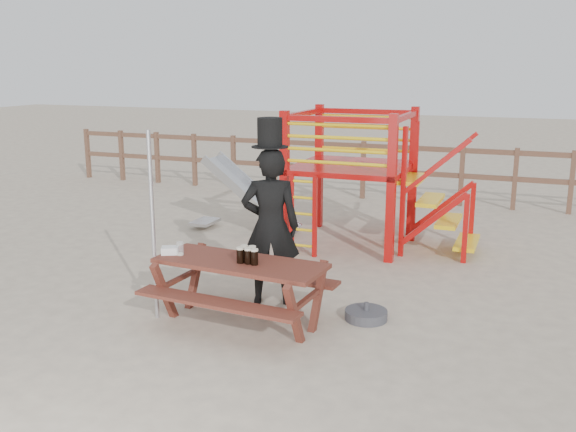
# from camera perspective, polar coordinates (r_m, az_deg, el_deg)

# --- Properties ---
(ground) EXTENTS (60.00, 60.00, 0.00)m
(ground) POSITION_cam_1_polar(r_m,az_deg,el_deg) (7.09, -4.17, -9.53)
(ground) COLOR #C1B096
(ground) RESTS_ON ground
(back_fence) EXTENTS (15.09, 0.09, 1.20)m
(back_fence) POSITION_cam_1_polar(r_m,az_deg,el_deg) (13.35, 8.79, 4.51)
(back_fence) COLOR brown
(back_fence) RESTS_ON ground
(playground_fort) EXTENTS (4.71, 1.84, 2.10)m
(playground_fort) POSITION_cam_1_polar(r_m,az_deg,el_deg) (9.99, 5.22, 3.62)
(playground_fort) COLOR #B50D0C
(playground_fort) RESTS_ON ground
(picnic_table) EXTENTS (1.92, 1.40, 0.71)m
(picnic_table) POSITION_cam_1_polar(r_m,az_deg,el_deg) (6.94, -4.25, -6.08)
(picnic_table) COLOR maroon
(picnic_table) RESTS_ON ground
(man_with_hat) EXTENTS (0.79, 0.66, 2.18)m
(man_with_hat) POSITION_cam_1_polar(r_m,az_deg,el_deg) (7.39, -1.57, -0.57)
(man_with_hat) COLOR black
(man_with_hat) RESTS_ON ground
(metal_pole) EXTENTS (0.05, 0.05, 2.09)m
(metal_pole) POSITION_cam_1_polar(r_m,az_deg,el_deg) (7.07, -11.92, -0.95)
(metal_pole) COLOR #B2B2B7
(metal_pole) RESTS_ON ground
(parasol_base) EXTENTS (0.47, 0.47, 0.20)m
(parasol_base) POSITION_cam_1_polar(r_m,az_deg,el_deg) (7.22, 6.96, -8.70)
(parasol_base) COLOR #3E3E44
(parasol_base) RESTS_ON ground
(paper_bag) EXTENTS (0.22, 0.21, 0.08)m
(paper_bag) POSITION_cam_1_polar(r_m,az_deg,el_deg) (7.20, -10.46, -3.02)
(paper_bag) COLOR white
(paper_bag) RESTS_ON picnic_table
(stout_pints) EXTENTS (0.25, 0.17, 0.17)m
(stout_pints) POSITION_cam_1_polar(r_m,az_deg,el_deg) (6.77, -3.59, -3.47)
(stout_pints) COLOR black
(stout_pints) RESTS_ON picnic_table
(empty_glasses) EXTENTS (0.08, 0.08, 0.15)m
(empty_glasses) POSITION_cam_1_polar(r_m,az_deg,el_deg) (7.13, -9.58, -2.91)
(empty_glasses) COLOR silver
(empty_glasses) RESTS_ON picnic_table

